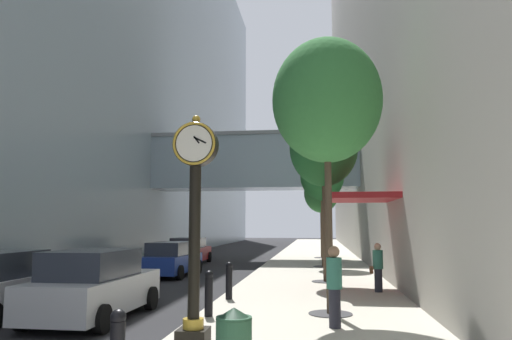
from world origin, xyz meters
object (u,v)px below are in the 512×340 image
street_tree_near (327,101)px  street_tree_far (321,193)px  street_tree_mid_far (322,176)px  car_blue_far (171,259)px  bollard_third (209,292)px  pedestrian_by_clock (334,284)px  bollard_fourth (229,280)px  car_red_near (189,251)px  street_tree_mid_near (324,148)px  car_silver_trailing (94,286)px  pedestrian_walking (378,266)px  street_clock (195,217)px

street_tree_near → street_tree_far: 20.50m
street_tree_mid_far → car_blue_far: 9.32m
bollard_third → pedestrian_by_clock: size_ratio=0.63×
bollard_fourth → car_red_near: bearing=109.9°
pedestrian_by_clock → street_tree_mid_far: bearing=90.2°
bollard_fourth → street_tree_near: street_tree_near is taller
street_tree_mid_near → car_red_near: bearing=131.1°
car_silver_trailing → pedestrian_by_clock: bearing=-8.0°
street_tree_mid_near → street_tree_mid_far: 6.84m
car_blue_far → street_tree_mid_far: bearing=32.2°
bollard_fourth → street_tree_mid_far: bearing=75.6°
bollard_third → street_tree_mid_near: (2.98, 7.50, 4.75)m
pedestrian_walking → car_silver_trailing: bearing=-147.0°
street_tree_mid_far → car_blue_far: street_tree_mid_far is taller
street_tree_near → car_silver_trailing: (-5.92, -0.77, -4.79)m
street_tree_near → street_tree_mid_near: bearing=90.0°
street_tree_far → pedestrian_by_clock: street_tree_far is taller
bollard_fourth → car_blue_far: (-4.06, 7.17, 0.05)m
bollard_third → bollard_fourth: (0.00, 2.72, 0.00)m
bollard_fourth → street_tree_far: street_tree_far is taller
bollard_third → street_tree_mid_near: street_tree_mid_near is taller
street_tree_near → pedestrian_by_clock: 4.82m
street_tree_mid_near → street_tree_mid_far: street_tree_mid_near is taller
bollard_third → street_tree_near: size_ratio=0.15×
pedestrian_walking → street_tree_far: bearing=95.9°
bollard_fourth → car_red_near: size_ratio=0.25×
bollard_fourth → car_blue_far: car_blue_far is taller
street_tree_far → car_blue_far: 13.79m
street_clock → street_tree_near: size_ratio=0.60×
bollard_third → pedestrian_by_clock: pedestrian_by_clock is taller
bollard_third → street_tree_mid_near: size_ratio=0.16×
street_tree_mid_far → pedestrian_by_clock: (0.06, -15.25, -3.91)m
street_tree_mid_far → pedestrian_walking: (1.70, -9.47, -4.01)m
bollard_fourth → car_silver_trailing: bearing=-136.4°
street_clock → car_blue_far: street_clock is taller
bollard_third → car_red_near: bearing=106.9°
street_clock → pedestrian_walking: (4.27, 7.85, -1.53)m
pedestrian_walking → car_silver_trailing: 9.08m
bollard_fourth → street_tree_mid_far: 12.72m
street_tree_near → car_silver_trailing: size_ratio=1.62×
street_tree_near → car_red_near: (-8.06, 16.06, -4.85)m
street_tree_near → pedestrian_walking: bearing=67.9°
street_tree_mid_far → car_red_near: street_tree_mid_far is taller
bollard_third → street_tree_mid_near: 9.36m
pedestrian_by_clock → bollard_third: bearing=163.0°
bollard_fourth → street_tree_far: size_ratio=0.19×
street_tree_mid_far → pedestrian_by_clock: 15.75m
street_tree_far → pedestrian_by_clock: 22.34m
car_red_near → car_blue_far: size_ratio=1.01×
pedestrian_by_clock → car_blue_far: (-7.09, 10.82, -0.31)m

